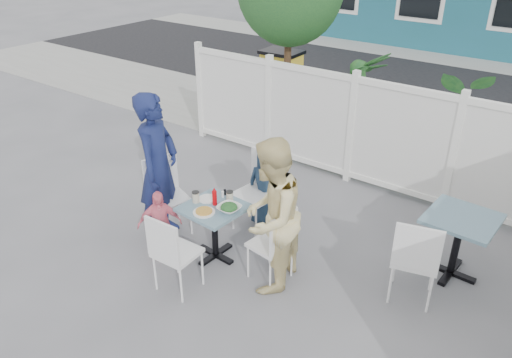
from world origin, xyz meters
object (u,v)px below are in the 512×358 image
Objects in this scene: woman at (270,217)px; boy at (267,186)px; man at (158,168)px; utility_cabinet at (281,86)px; chair_near at (171,249)px; chair_right at (276,240)px; chair_left at (166,190)px; main_table at (214,218)px; toddler at (160,225)px; spare_table at (460,230)px; chair_back at (259,186)px.

woman is 1.22m from boy.
woman reaches higher than boy.
boy is (0.90, 0.95, -0.38)m from man.
utility_cabinet is 5.34m from chair_near.
chair_left is at bearing 96.71° from chair_right.
woman is at bearing 106.56° from chair_left.
main_table is 0.40× the size of woman.
boy is (0.93, 0.84, -0.02)m from chair_left.
chair_left is 1.26m from boy.
utility_cabinet is 1.46× the size of toddler.
spare_table is 0.76× the size of chair_left.
spare_table is at bearing -19.64° from toddler.
woman reaches higher than toddler.
boy is (-0.73, 0.88, 0.03)m from chair_right.
toddler reaches higher than spare_table.
chair_back is at bearing 88.17° from chair_near.
chair_right is at bearing -32.34° from toddler.
woman is 1.40m from toddler.
chair_right is 0.53× the size of woman.
boy is 1.43m from toddler.
chair_left is at bearing -106.10° from woman.
utility_cabinet is 1.86× the size of main_table.
chair_back is at bearing -65.75° from man.
chair_near is at bearing -83.23° from toddler.
spare_table is 0.68× the size of boy.
toddler is (-0.51, -0.36, -0.09)m from main_table.
utility_cabinet reaches higher than toddler.
main_table is at bearing 94.35° from chair_back.
chair_back is (-0.77, 0.77, 0.07)m from chair_right.
chair_near is at bearing 144.00° from chair_right.
man reaches higher than chair_near.
boy is at bearing -60.00° from utility_cabinet.
utility_cabinet reaches higher than main_table.
boy reaches higher than chair_left.
spare_table is 3.40m from chair_left.
main_table is 0.85m from woman.
chair_right reaches higher than toddler.
woman is (0.73, 0.71, 0.30)m from chair_near.
utility_cabinet is 5.16m from spare_table.
chair_right is 0.33m from woman.
chair_near is at bearing 68.31° from chair_left.
chair_back reaches higher than main_table.
chair_left is (-3.18, -1.21, -0.01)m from spare_table.
main_table is 0.69× the size of chair_left.
chair_right is (0.80, 0.06, -0.00)m from main_table.
chair_left is 1.66m from woman.
main_table is 0.91× the size of spare_table.
man reaches higher than main_table.
chair_right is at bearing 152.52° from woman.
chair_back is 0.60× the size of woman.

